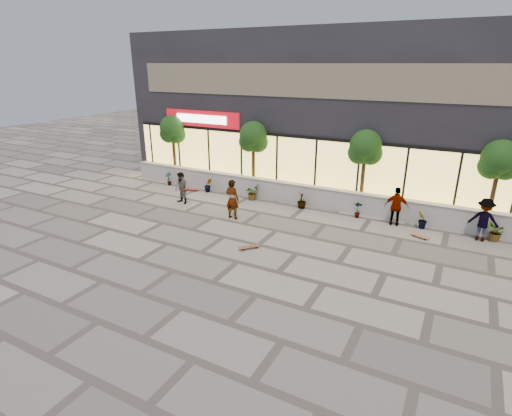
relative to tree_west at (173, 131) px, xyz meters
The scene contains 21 objects.
ground 12.21m from the tree_west, 40.55° to the right, with size 80.00×80.00×0.00m, color #A9A092.
planter_wall 9.36m from the tree_west, ahead, with size 22.00×0.42×1.04m.
retail_building 10.27m from the tree_west, 28.00° to the left, with size 24.00×9.17×8.50m.
shrub_a 2.91m from the tree_west, 68.20° to the right, with size 0.43×0.29×0.81m, color #133C13.
shrub_b 4.37m from the tree_west, 20.75° to the right, with size 0.45×0.36×0.81m, color #133C13.
shrub_c 6.74m from the tree_west, 11.58° to the right, with size 0.73×0.63×0.81m, color #133C13.
shrub_d 9.35m from the tree_west, ahead, with size 0.45×0.45×0.81m, color #133C13.
shrub_e 12.05m from the tree_west, ahead, with size 0.43×0.29×0.81m, color #133C13.
shrub_f 14.78m from the tree_west, ahead, with size 0.45×0.36×0.81m, color #133C13.
shrub_g 17.54m from the tree_west, ahead, with size 0.73×0.63×0.81m, color #133C13.
tree_west is the anchor object (origin of this frame).
tree_midwest 5.50m from the tree_west, ahead, with size 1.60×1.50×3.92m.
tree_mideast 11.50m from the tree_west, ahead, with size 1.60×1.50×3.92m.
tree_east 17.00m from the tree_west, ahead, with size 1.60×1.50×3.92m.
skater_center 8.01m from the tree_west, 31.63° to the right, with size 0.68×0.45×1.87m, color silver.
skater_left 5.22m from the tree_west, 47.29° to the right, with size 0.79×0.62×1.63m, color #9A8163.
skater_right_near 13.64m from the tree_west, ahead, with size 1.03×0.43×1.76m, color white.
skater_right_far 16.97m from the tree_west, ahead, with size 1.15×0.66×1.79m, color maroon.
skateboard_center 11.39m from the tree_west, 36.51° to the right, with size 0.73×0.78×0.10m.
skateboard_left 4.03m from the tree_west, 32.41° to the right, with size 0.88×0.39×0.10m.
skateboard_right_near 15.05m from the tree_west, ahead, with size 0.78×0.46×0.09m.
Camera 1 is at (6.69, -11.13, 6.82)m, focal length 28.00 mm.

